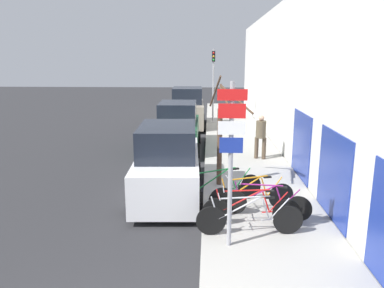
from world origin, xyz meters
name	(u,v)px	position (x,y,z in m)	size (l,w,h in m)	color
ground_plane	(180,161)	(0.00, 11.20, 0.00)	(80.00, 80.00, 0.00)	#28282B
sidewalk_curb	(239,144)	(2.60, 14.00, 0.07)	(3.20, 32.00, 0.15)	#9E9B93
building_facade	(280,78)	(4.35, 13.91, 3.23)	(0.23, 32.00, 6.50)	silver
signpost	(231,155)	(1.59, 3.90, 2.16)	(0.59, 0.12, 3.49)	#939399
bicycle_0	(250,218)	(2.08, 4.43, 0.55)	(2.43, 0.44, 0.94)	black
bicycle_1	(251,210)	(2.17, 4.91, 0.54)	(2.35, 0.44, 0.93)	black
bicycle_2	(266,203)	(2.59, 5.41, 0.53)	(2.18, 0.66, 0.89)	black
bicycle_3	(252,196)	(2.29, 5.82, 0.55)	(2.27, 0.66, 0.95)	black
bicycle_4	(220,188)	(1.46, 6.34, 0.57)	(2.38, 1.01, 0.99)	black
parked_car_0	(168,164)	(-0.06, 7.25, 0.99)	(2.17, 4.75, 2.18)	silver
parked_car_1	(178,129)	(-0.24, 13.00, 0.99)	(2.02, 4.34, 2.19)	#144728
parked_car_2	(187,110)	(-0.14, 18.75, 1.09)	(2.22, 4.48, 2.41)	gray
pedestrian_near	(261,134)	(3.20, 11.13, 1.17)	(0.44, 0.39, 1.76)	#4C3D2D
street_tree	(222,133)	(1.54, 7.88, 1.82)	(1.26, 1.90, 3.43)	#4C3828
traffic_light	(213,76)	(1.39, 20.02, 3.03)	(0.20, 0.30, 4.50)	#939399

